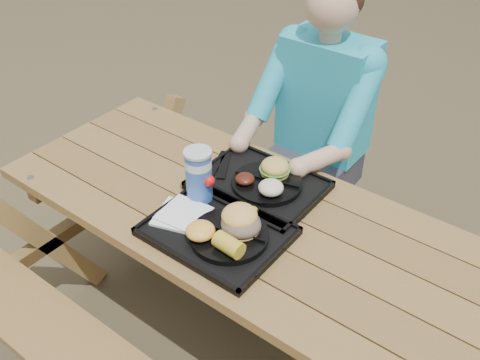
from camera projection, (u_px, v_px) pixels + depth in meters
The scene contains 18 objects.
ground at pixel (240, 341), 2.33m from camera, with size 60.00×60.00×0.00m, color #999999.
picnic_table at pixel (240, 282), 2.11m from camera, with size 1.80×1.49×0.75m, color #999999, non-canonical shape.
tray_near at pixel (217, 232), 1.78m from camera, with size 0.45×0.35×0.02m, color black.
tray_far at pixel (259, 186), 1.98m from camera, with size 0.45×0.35×0.02m, color black.
plate_near at pixel (229, 235), 1.73m from camera, with size 0.26×0.26×0.02m, color black.
plate_far at pixel (267, 183), 1.96m from camera, with size 0.26×0.26×0.02m, color black.
napkin_stack at pixel (180, 214), 1.82m from camera, with size 0.16×0.16×0.02m, color white.
soda_cup at pixel (199, 176), 1.85m from camera, with size 0.09×0.09×0.19m, color #1645A7.
condiment_bbq at pixel (241, 208), 1.84m from camera, with size 0.05×0.05×0.03m, color black.
condiment_mustard at pixel (252, 213), 1.82m from camera, with size 0.05×0.05×0.03m, color gold.
sandwich at pixel (241, 215), 1.70m from camera, with size 0.12×0.12×0.13m, color #F0B454, non-canonical shape.
mac_cheese at pixel (200, 231), 1.70m from camera, with size 0.10×0.10×0.05m, color #FFBD43.
corn_cob at pixel (229, 245), 1.64m from camera, with size 0.10×0.10×0.06m, color gold, non-canonical shape.
cutlery_far at pixel (224, 165), 2.06m from camera, with size 0.03×0.18×0.01m, color black.
burger at pixel (275, 163), 1.96m from camera, with size 0.11×0.11×0.10m, color #DFB34F, non-canonical shape.
baked_beans at pixel (245, 179), 1.94m from camera, with size 0.07×0.07×0.03m, color #4A180E.
potato_salad at pixel (271, 188), 1.88m from camera, with size 0.09×0.09×0.05m, color #EEE2CA.
diner at pixel (319, 143), 2.44m from camera, with size 0.48×0.84×1.28m, color #1A86B9, non-canonical shape.
Camera 1 is at (0.88, -1.15, 1.96)m, focal length 40.00 mm.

